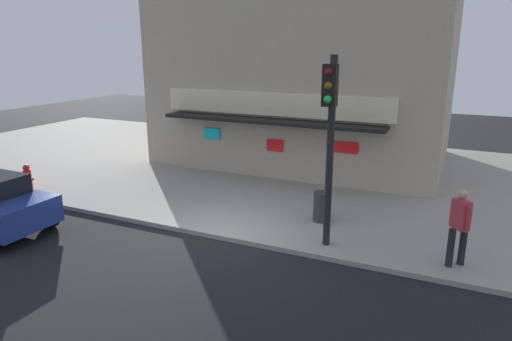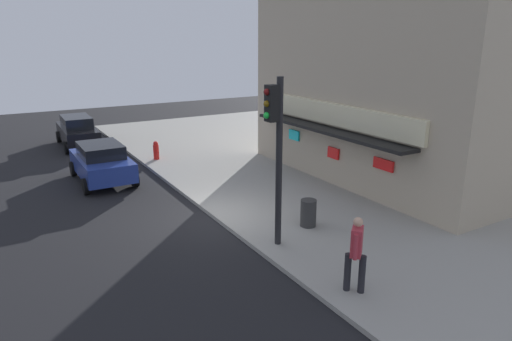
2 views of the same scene
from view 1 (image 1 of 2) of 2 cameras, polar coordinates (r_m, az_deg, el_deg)
ground_plane at (r=12.43m, az=-5.34°, el=-8.53°), size 54.98×54.98×0.00m
sidewalk at (r=18.39m, az=5.50°, el=-0.28°), size 36.65×13.90×0.13m
corner_building at (r=20.16m, az=6.52°, el=14.11°), size 11.56×8.45×8.92m
traffic_light at (r=10.90m, az=9.22°, el=5.29°), size 0.32×0.58×4.69m
fire_hydrant at (r=17.84m, az=-26.66°, el=-0.75°), size 0.51×0.27×0.88m
trash_can at (r=13.23m, az=8.23°, el=-4.48°), size 0.50×0.50×0.86m
pedestrian at (r=11.28m, az=24.09°, el=-6.16°), size 0.47×0.48×1.83m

